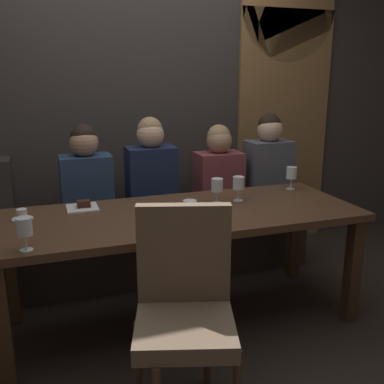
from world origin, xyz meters
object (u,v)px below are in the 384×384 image
(diner_redhead, at_px, (86,181))
(dessert_plate, at_px, (83,206))
(wine_glass_far_right, at_px, (217,186))
(espresso_cup, at_px, (22,215))
(chair_near_side, at_px, (184,299))
(diner_near_end, at_px, (268,166))
(diner_bearded, at_px, (151,174))
(wine_glass_end_left, at_px, (190,209))
(wine_glass_far_left, at_px, (24,228))
(wine_glass_near_right, at_px, (239,184))
(dining_table, at_px, (181,225))
(wine_glass_near_left, at_px, (292,173))
(banquette_bench, at_px, (154,249))
(diner_far_end, at_px, (219,173))

(diner_redhead, bearing_deg, dessert_plate, -99.45)
(wine_glass_far_right, xyz_separation_m, espresso_cup, (-1.19, 0.05, -0.09))
(chair_near_side, relative_size, diner_near_end, 1.22)
(diner_bearded, height_order, wine_glass_end_left, diner_bearded)
(wine_glass_far_left, distance_m, wine_glass_near_right, 1.40)
(wine_glass_end_left, relative_size, wine_glass_far_right, 1.00)
(dining_table, relative_size, diner_redhead, 2.87)
(dining_table, xyz_separation_m, diner_near_end, (0.97, 0.69, 0.18))
(diner_near_end, relative_size, wine_glass_end_left, 4.89)
(diner_bearded, distance_m, wine_glass_near_left, 1.03)
(dessert_plate, bearing_deg, banquette_bench, 37.62)
(banquette_bench, xyz_separation_m, wine_glass_end_left, (-0.05, -1.02, 0.63))
(banquette_bench, relative_size, diner_bearded, 3.11)
(dining_table, height_order, diner_redhead, diner_redhead)
(wine_glass_far_left, relative_size, wine_glass_near_left, 1.00)
(banquette_bench, xyz_separation_m, diner_near_end, (0.97, -0.01, 0.60))
(diner_redhead, relative_size, wine_glass_near_left, 4.68)
(diner_far_end, bearing_deg, banquette_bench, -177.11)
(banquette_bench, xyz_separation_m, chair_near_side, (-0.21, -1.42, 0.33))
(wine_glass_near_left, height_order, wine_glass_near_right, same)
(banquette_bench, distance_m, diner_redhead, 0.76)
(wine_glass_far_left, distance_m, wine_glass_near_left, 1.91)
(diner_far_end, xyz_separation_m, diner_near_end, (0.42, -0.04, 0.04))
(diner_redhead, xyz_separation_m, wine_glass_far_left, (-0.40, -1.04, 0.04))
(wine_glass_near_right, bearing_deg, wine_glass_end_left, -138.33)
(chair_near_side, distance_m, wine_glass_far_left, 0.83)
(wine_glass_far_left, height_order, wine_glass_far_right, same)
(diner_redhead, xyz_separation_m, wine_glass_near_left, (1.42, -0.43, 0.04))
(diner_near_end, bearing_deg, banquette_bench, 179.29)
(diner_bearded, xyz_separation_m, wine_glass_near_right, (0.45, -0.58, 0.02))
(wine_glass_end_left, height_order, wine_glass_near_left, same)
(banquette_bench, distance_m, wine_glass_far_left, 1.50)
(diner_redhead, distance_m, diner_bearded, 0.48)
(diner_redhead, bearing_deg, banquette_bench, 0.30)
(diner_redhead, relative_size, espresso_cup, 6.39)
(wine_glass_end_left, bearing_deg, espresso_cup, 151.13)
(dessert_plate, bearing_deg, wine_glass_far_left, -118.02)
(diner_far_end, relative_size, wine_glass_near_left, 4.42)
(wine_glass_far_right, bearing_deg, wine_glass_end_left, -127.82)
(wine_glass_end_left, height_order, dessert_plate, wine_glass_end_left)
(wine_glass_near_left, bearing_deg, diner_redhead, 163.30)
(banquette_bench, distance_m, diner_far_end, 0.78)
(banquette_bench, bearing_deg, diner_far_end, 2.89)
(diner_near_end, height_order, espresso_cup, diner_near_end)
(dining_table, bearing_deg, wine_glass_far_left, -158.88)
(wine_glass_near_right, bearing_deg, chair_near_side, -127.73)
(wine_glass_far_left, bearing_deg, chair_near_side, -29.66)
(diner_near_end, relative_size, wine_glass_near_left, 4.89)
(diner_near_end, relative_size, wine_glass_near_right, 4.89)
(diner_redhead, distance_m, diner_near_end, 1.45)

